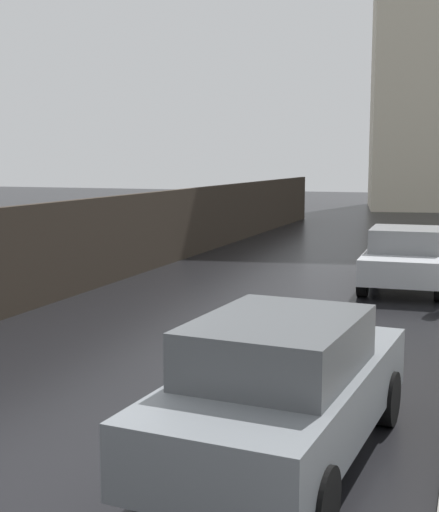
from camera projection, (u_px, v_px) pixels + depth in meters
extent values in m
plane|color=black|center=(8.00, 472.00, 6.95)|extent=(120.00, 120.00, 0.00)
cube|color=#B2B5BA|center=(405.00, 263.00, 16.65)|extent=(1.92, 3.93, 0.57)
cube|color=gray|center=(406.00, 239.00, 16.62)|extent=(1.63, 1.83, 0.54)
cylinder|color=black|center=(375.00, 266.00, 18.14)|extent=(0.25, 0.66, 0.65)
cylinder|color=black|center=(363.00, 282.00, 15.73)|extent=(0.25, 0.66, 0.65)
cube|color=slate|center=(285.00, 398.00, 7.16)|extent=(1.93, 4.27, 0.66)
cube|color=#494D50|center=(279.00, 345.00, 6.89)|extent=(1.58, 2.11, 0.54)
cylinder|color=black|center=(263.00, 381.00, 8.75)|extent=(0.26, 0.64, 0.63)
cylinder|color=black|center=(386.00, 398.00, 8.14)|extent=(0.26, 0.64, 0.63)
cylinder|color=black|center=(153.00, 470.00, 6.27)|extent=(0.26, 0.64, 0.63)
cylinder|color=black|center=(318.00, 503.00, 5.65)|extent=(0.26, 0.64, 0.63)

